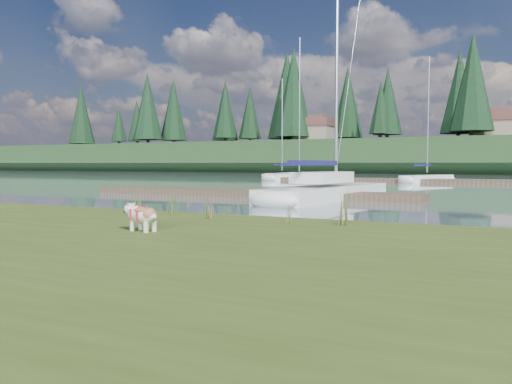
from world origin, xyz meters
The scene contains 24 objects.
ground centered at (0.00, 30.00, 0.00)m, with size 200.00×200.00×0.00m, color slate.
bank centered at (0.00, -6.00, 0.17)m, with size 60.00×9.00×0.35m, color #3B4E1A.
ridge centered at (0.00, 73.00, 2.50)m, with size 200.00×20.00×5.00m, color #1C3419.
bulldog centered at (0.91, -4.72, 0.65)m, with size 0.81×0.42×0.47m.
sailboat_main centered at (0.06, 9.63, 0.42)m, with size 3.29×10.45×14.64m.
dock_near centered at (-4.00, 9.00, 0.15)m, with size 16.00×2.00×0.30m, color #4C3D2C.
dock_far centered at (2.00, 30.00, 0.15)m, with size 26.00×2.20×0.30m, color #4C3D2C.
sailboat_bg_0 centered at (-12.96, 35.00, 0.33)m, with size 1.75×6.90×10.04m.
sailboat_bg_1 centered at (-10.00, 33.09, 0.33)m, with size 5.08×9.00×13.32m.
sailboat_bg_2 centered at (1.57, 31.58, 0.33)m, with size 4.01×6.68×10.27m.
weed_0 centered at (-0.27, -2.23, 0.62)m, with size 0.17×0.14×0.64m.
weed_1 centered at (0.99, -2.58, 0.59)m, with size 0.17×0.14×0.58m.
weed_2 centered at (3.82, -2.29, 0.64)m, with size 0.17×0.14×0.70m.
weed_3 centered at (-1.36, -2.05, 0.59)m, with size 0.17×0.14×0.57m.
weed_4 centered at (2.81, -2.58, 0.54)m, with size 0.17×0.14×0.45m.
weed_5 centered at (3.89, -2.42, 0.59)m, with size 0.17×0.14×0.57m.
mud_lip centered at (0.00, -1.60, 0.07)m, with size 60.00×0.50×0.14m, color #33281C.
conifer_0 centered at (-55.00, 67.00, 12.64)m, with size 5.72×5.72×14.15m.
conifer_1 centered at (-40.00, 71.00, 11.28)m, with size 4.40×4.40×11.30m.
conifer_2 centered at (-25.00, 68.00, 13.54)m, with size 6.60×6.60×16.05m.
conifer_3 centered at (-10.00, 72.00, 11.74)m, with size 4.84×4.84×12.25m.
conifer_4 centered at (3.00, 66.00, 13.09)m, with size 6.16×6.16×15.10m.
house_0 centered at (-22.00, 70.00, 7.31)m, with size 6.30×5.30×4.65m.
house_1 centered at (6.00, 71.00, 7.31)m, with size 6.30×5.30×4.65m.
Camera 1 is at (6.47, -11.65, 1.54)m, focal length 35.00 mm.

